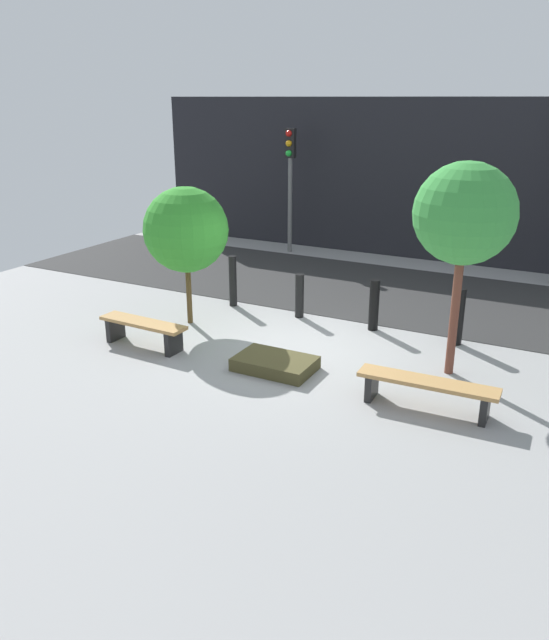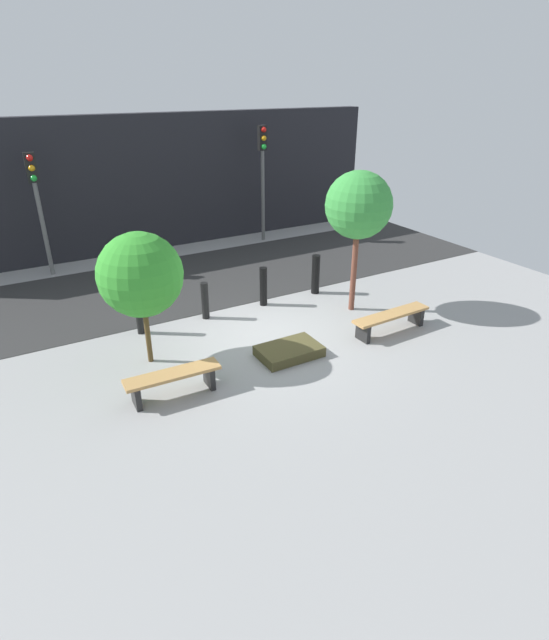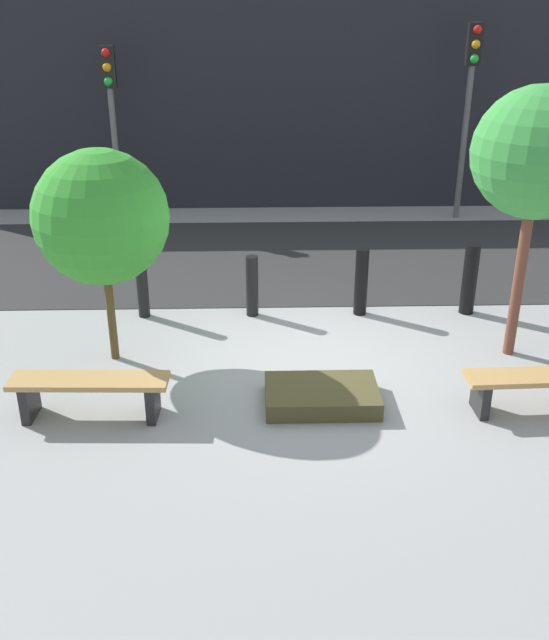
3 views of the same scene
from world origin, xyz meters
name	(u,v)px [view 1 (image 1 of 3)]	position (x,y,z in m)	size (l,w,h in m)	color
ground_plane	(301,349)	(0.00, 0.00, 0.00)	(18.00, 18.00, 0.00)	#969696
road_strip	(377,290)	(0.00, 4.01, 0.01)	(18.00, 4.44, 0.01)	#2D2D2D
building_facade	(426,180)	(0.00, 7.66, 2.11)	(16.20, 0.50, 4.22)	black
bench_left	(143,328)	(-2.54, -1.19, 0.34)	(1.72, 0.45, 0.48)	black
bench_right	(427,388)	(2.54, -1.19, 0.33)	(1.98, 0.45, 0.45)	black
planter_bed	(275,364)	(0.00, -0.99, 0.10)	(1.27, 0.82, 0.21)	#474124
tree_behind_left_bench	(186,230)	(-2.54, 0.22, 1.85)	(1.61, 1.61, 2.66)	brown
tree_behind_right_bench	(465,215)	(2.54, 0.22, 2.56)	(1.53, 1.53, 3.34)	brown
bollard_far_left	(233,281)	(-2.35, 1.54, 0.54)	(0.16, 0.16, 1.08)	black
bollard_left	(300,296)	(-0.78, 1.54, 0.45)	(0.18, 0.18, 0.90)	black
bollard_center	(374,305)	(0.78, 1.54, 0.49)	(0.19, 0.19, 0.99)	black
bollard_right	(458,317)	(2.35, 1.54, 0.52)	(0.21, 0.21, 1.04)	black
traffic_light_west	(290,168)	(-3.51, 6.52, 2.36)	(0.28, 0.27, 3.41)	slate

